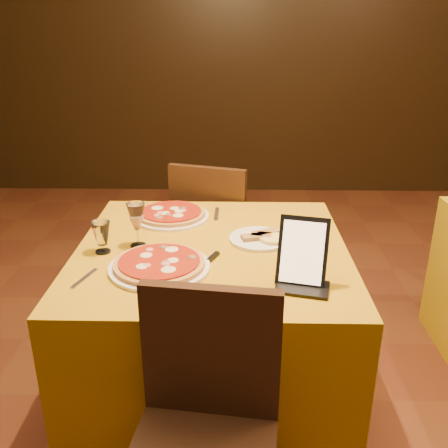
{
  "coord_description": "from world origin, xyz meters",
  "views": [
    {
      "loc": [
        -0.36,
        -1.38,
        1.61
      ],
      "look_at": [
        -0.4,
        0.45,
        0.86
      ],
      "focal_mm": 40.0,
      "sensor_mm": 36.0,
      "label": 1
    }
  ],
  "objects_px": {
    "wine_glass": "(137,225)",
    "tablet": "(303,251)",
    "chair_main_far": "(219,234)",
    "main_table": "(213,325)",
    "pizza_near": "(159,265)",
    "water_glass": "(102,237)",
    "pizza_far": "(171,215)"
  },
  "relations": [
    {
      "from": "wine_glass",
      "to": "tablet",
      "type": "height_order",
      "value": "tablet"
    },
    {
      "from": "chair_main_far",
      "to": "tablet",
      "type": "bearing_deg",
      "value": 122.7
    },
    {
      "from": "main_table",
      "to": "chair_main_far",
      "type": "bearing_deg",
      "value": 90.0
    },
    {
      "from": "pizza_near",
      "to": "water_glass",
      "type": "distance_m",
      "value": 0.29
    },
    {
      "from": "main_table",
      "to": "chair_main_far",
      "type": "relative_size",
      "value": 1.21
    },
    {
      "from": "water_glass",
      "to": "tablet",
      "type": "bearing_deg",
      "value": -16.85
    },
    {
      "from": "pizza_near",
      "to": "wine_glass",
      "type": "height_order",
      "value": "wine_glass"
    },
    {
      "from": "chair_main_far",
      "to": "pizza_far",
      "type": "height_order",
      "value": "chair_main_far"
    },
    {
      "from": "pizza_far",
      "to": "wine_glass",
      "type": "height_order",
      "value": "wine_glass"
    },
    {
      "from": "tablet",
      "to": "pizza_near",
      "type": "bearing_deg",
      "value": -176.47
    },
    {
      "from": "pizza_near",
      "to": "pizza_far",
      "type": "relative_size",
      "value": 1.07
    },
    {
      "from": "pizza_near",
      "to": "tablet",
      "type": "distance_m",
      "value": 0.53
    },
    {
      "from": "pizza_far",
      "to": "chair_main_far",
      "type": "bearing_deg",
      "value": 67.56
    },
    {
      "from": "wine_glass",
      "to": "water_glass",
      "type": "xyz_separation_m",
      "value": [
        -0.13,
        -0.06,
        -0.03
      ]
    },
    {
      "from": "chair_main_far",
      "to": "water_glass",
      "type": "relative_size",
      "value": 7.0
    },
    {
      "from": "water_glass",
      "to": "main_table",
      "type": "bearing_deg",
      "value": 7.78
    },
    {
      "from": "chair_main_far",
      "to": "pizza_far",
      "type": "bearing_deg",
      "value": 83.75
    },
    {
      "from": "pizza_near",
      "to": "tablet",
      "type": "height_order",
      "value": "tablet"
    },
    {
      "from": "chair_main_far",
      "to": "water_glass",
      "type": "bearing_deg",
      "value": 79.84
    },
    {
      "from": "chair_main_far",
      "to": "pizza_far",
      "type": "xyz_separation_m",
      "value": [
        -0.2,
        -0.5,
        0.31
      ]
    },
    {
      "from": "wine_glass",
      "to": "tablet",
      "type": "bearing_deg",
      "value": -24.79
    },
    {
      "from": "chair_main_far",
      "to": "pizza_near",
      "type": "xyz_separation_m",
      "value": [
        -0.19,
        -1.01,
        0.31
      ]
    },
    {
      "from": "chair_main_far",
      "to": "water_glass",
      "type": "height_order",
      "value": "chair_main_far"
    },
    {
      "from": "water_glass",
      "to": "tablet",
      "type": "relative_size",
      "value": 0.53
    },
    {
      "from": "pizza_far",
      "to": "water_glass",
      "type": "xyz_separation_m",
      "value": [
        -0.23,
        -0.38,
        0.05
      ]
    },
    {
      "from": "pizza_far",
      "to": "wine_glass",
      "type": "distance_m",
      "value": 0.34
    },
    {
      "from": "chair_main_far",
      "to": "tablet",
      "type": "height_order",
      "value": "tablet"
    },
    {
      "from": "pizza_far",
      "to": "water_glass",
      "type": "relative_size",
      "value": 2.71
    },
    {
      "from": "pizza_near",
      "to": "pizza_far",
      "type": "height_order",
      "value": "same"
    },
    {
      "from": "pizza_near",
      "to": "wine_glass",
      "type": "relative_size",
      "value": 1.99
    },
    {
      "from": "wine_glass",
      "to": "water_glass",
      "type": "bearing_deg",
      "value": -155.21
    },
    {
      "from": "pizza_near",
      "to": "water_glass",
      "type": "height_order",
      "value": "water_glass"
    }
  ]
}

